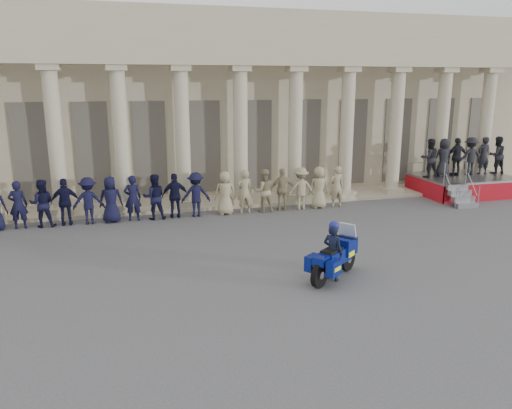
{
  "coord_description": "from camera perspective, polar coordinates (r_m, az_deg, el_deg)",
  "views": [
    {
      "loc": [
        -3.95,
        -13.88,
        5.59
      ],
      "look_at": [
        0.33,
        1.79,
        1.6
      ],
      "focal_mm": 35.0,
      "sensor_mm": 36.0,
      "label": 1
    }
  ],
  "objects": [
    {
      "name": "building",
      "position": [
        28.91,
        -7.56,
        11.57
      ],
      "size": [
        40.0,
        12.5,
        9.0
      ],
      "color": "tan",
      "rests_on": "ground"
    },
    {
      "name": "reviewing_stand",
      "position": [
        27.49,
        22.62,
        4.47
      ],
      "size": [
        4.94,
        4.39,
        2.88
      ],
      "color": "gray",
      "rests_on": "ground"
    },
    {
      "name": "motorcycle",
      "position": [
        14.73,
        8.99,
        -5.93
      ],
      "size": [
        2.0,
        1.69,
        1.52
      ],
      "rotation": [
        0.0,
        0.0,
        0.64
      ],
      "color": "black",
      "rests_on": "ground"
    },
    {
      "name": "officer_rank",
      "position": [
        21.14,
        -11.57,
        0.85
      ],
      "size": [
        16.94,
        0.72,
        1.91
      ],
      "color": "black",
      "rests_on": "ground"
    },
    {
      "name": "ground",
      "position": [
        15.47,
        0.57,
        -7.37
      ],
      "size": [
        90.0,
        90.0,
        0.0
      ],
      "primitive_type": "plane",
      "color": "#49494C",
      "rests_on": "ground"
    },
    {
      "name": "rider",
      "position": [
        14.55,
        8.78,
        -5.25
      ],
      "size": [
        0.69,
        0.73,
        1.77
      ],
      "rotation": [
        0.0,
        0.0,
        2.21
      ],
      "color": "black",
      "rests_on": "ground"
    }
  ]
}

